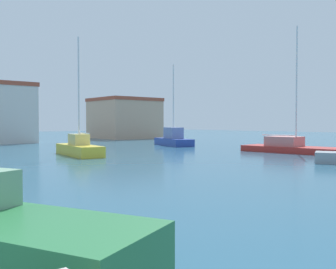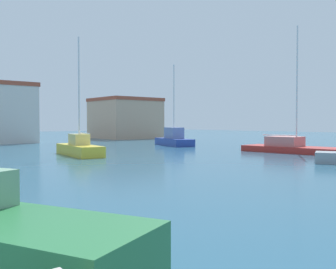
# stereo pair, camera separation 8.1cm
# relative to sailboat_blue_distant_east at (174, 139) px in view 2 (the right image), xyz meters

# --- Properties ---
(water) EXTENTS (160.00, 160.00, 0.00)m
(water) POSITION_rel_sailboat_blue_distant_east_xyz_m (-13.08, -6.33, -0.68)
(water) COLOR #285670
(water) RESTS_ON ground
(sailboat_blue_distant_east) EXTENTS (3.83, 6.50, 8.61)m
(sailboat_blue_distant_east) POSITION_rel_sailboat_blue_distant_east_xyz_m (0.00, 0.00, 0.00)
(sailboat_blue_distant_east) COLOR #233D93
(sailboat_blue_distant_east) RESTS_ON water
(sailboat_yellow_far_left) EXTENTS (2.56, 6.27, 8.77)m
(sailboat_yellow_far_left) POSITION_rel_sailboat_blue_distant_east_xyz_m (-13.59, -5.21, -0.11)
(sailboat_yellow_far_left) COLOR gold
(sailboat_yellow_far_left) RESTS_ON water
(sailboat_red_far_right) EXTENTS (3.67, 8.98, 10.21)m
(sailboat_red_far_right) POSITION_rel_sailboat_blue_distant_east_xyz_m (1.13, -13.76, -0.23)
(sailboat_red_far_right) COLOR #B22823
(sailboat_red_far_right) RESTS_ON water
(waterfront_apartments) EXTENTS (8.84, 8.86, 6.22)m
(waterfront_apartments) POSITION_rel_sailboat_blue_distant_east_xyz_m (6.36, 19.33, 2.43)
(waterfront_apartments) COLOR tan
(waterfront_apartments) RESTS_ON ground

